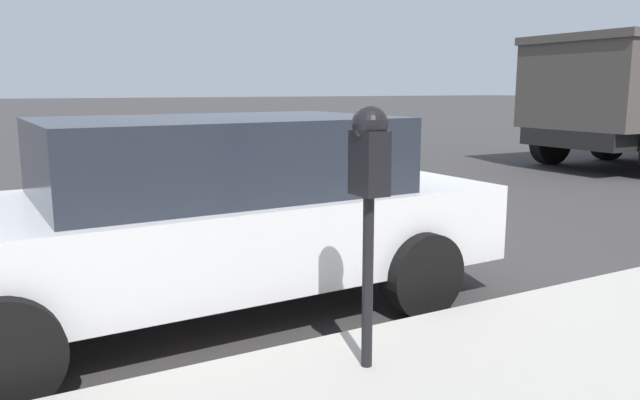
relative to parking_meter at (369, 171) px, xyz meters
The scene contains 3 objects.
ground_plane 3.05m from the parking_meter, 15.82° to the right, with size 220.00×220.00×0.00m, color #3D3A3A.
parking_meter is the anchor object (origin of this frame).
car_white 1.78m from the parking_meter, 11.56° to the left, with size 2.12×4.57×1.47m.
Camera 1 is at (-5.38, 2.56, 1.68)m, focal length 35.00 mm.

